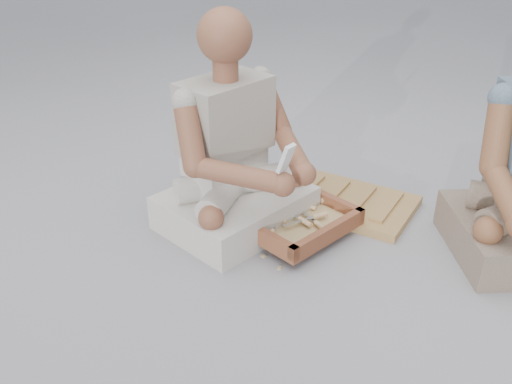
% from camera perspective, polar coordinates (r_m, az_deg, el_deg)
% --- Properties ---
extents(ground, '(60.00, 60.00, 0.00)m').
position_cam_1_polar(ground, '(2.18, 0.46, -9.52)').
color(ground, '#949499').
rests_on(ground, ground).
extents(carved_panel, '(0.64, 0.45, 0.04)m').
position_cam_1_polar(carved_panel, '(2.72, 9.01, -0.99)').
color(carved_panel, olive).
rests_on(carved_panel, ground).
extents(tool_tray, '(0.68, 0.61, 0.07)m').
position_cam_1_polar(tool_tray, '(2.51, 2.59, -2.13)').
color(tool_tray, brown).
rests_on(tool_tray, carved_panel).
extents(chisel_0, '(0.21, 0.11, 0.02)m').
position_cam_1_polar(chisel_0, '(2.44, 4.59, -2.77)').
color(chisel_0, silver).
rests_on(chisel_0, tool_tray).
extents(chisel_1, '(0.07, 0.22, 0.02)m').
position_cam_1_polar(chisel_1, '(2.51, 0.45, -1.90)').
color(chisel_1, silver).
rests_on(chisel_1, tool_tray).
extents(chisel_2, '(0.22, 0.02, 0.02)m').
position_cam_1_polar(chisel_2, '(2.56, 4.82, -1.39)').
color(chisel_2, silver).
rests_on(chisel_2, tool_tray).
extents(chisel_3, '(0.16, 0.17, 0.02)m').
position_cam_1_polar(chisel_3, '(2.58, 3.56, -0.97)').
color(chisel_3, silver).
rests_on(chisel_3, tool_tray).
extents(chisel_4, '(0.12, 0.20, 0.02)m').
position_cam_1_polar(chisel_4, '(2.59, 6.73, -0.83)').
color(chisel_4, silver).
rests_on(chisel_4, tool_tray).
extents(chisel_5, '(0.15, 0.18, 0.02)m').
position_cam_1_polar(chisel_5, '(2.53, 1.58, -1.65)').
color(chisel_5, silver).
rests_on(chisel_5, tool_tray).
extents(chisel_6, '(0.14, 0.19, 0.02)m').
position_cam_1_polar(chisel_6, '(2.45, 6.02, -2.46)').
color(chisel_6, silver).
rests_on(chisel_6, tool_tray).
extents(chisel_7, '(0.14, 0.19, 0.02)m').
position_cam_1_polar(chisel_7, '(2.46, 2.67, -2.52)').
color(chisel_7, silver).
rests_on(chisel_7, tool_tray).
extents(chisel_8, '(0.07, 0.22, 0.02)m').
position_cam_1_polar(chisel_8, '(2.34, 1.59, -4.07)').
color(chisel_8, silver).
rests_on(chisel_8, tool_tray).
extents(chisel_9, '(0.19, 0.14, 0.02)m').
position_cam_1_polar(chisel_9, '(2.42, 6.19, -3.19)').
color(chisel_9, silver).
rests_on(chisel_9, tool_tray).
extents(wood_chip_0, '(0.02, 0.02, 0.00)m').
position_cam_1_polar(wood_chip_0, '(2.82, 4.94, -0.09)').
color(wood_chip_0, tan).
rests_on(wood_chip_0, ground).
extents(wood_chip_1, '(0.02, 0.02, 0.00)m').
position_cam_1_polar(wood_chip_1, '(2.55, 7.62, -3.62)').
color(wood_chip_1, tan).
rests_on(wood_chip_1, ground).
extents(wood_chip_2, '(0.02, 0.02, 0.00)m').
position_cam_1_polar(wood_chip_2, '(2.61, -3.09, -2.49)').
color(wood_chip_2, tan).
rests_on(wood_chip_2, ground).
extents(wood_chip_3, '(0.02, 0.02, 0.00)m').
position_cam_1_polar(wood_chip_3, '(2.68, -3.94, -1.64)').
color(wood_chip_3, tan).
rests_on(wood_chip_3, ground).
extents(wood_chip_4, '(0.02, 0.02, 0.00)m').
position_cam_1_polar(wood_chip_4, '(2.68, 3.03, -1.59)').
color(wood_chip_4, tan).
rests_on(wood_chip_4, ground).
extents(wood_chip_5, '(0.02, 0.02, 0.00)m').
position_cam_1_polar(wood_chip_5, '(2.34, -1.26, -6.55)').
color(wood_chip_5, tan).
rests_on(wood_chip_5, ground).
extents(wood_chip_6, '(0.02, 0.02, 0.00)m').
position_cam_1_polar(wood_chip_6, '(2.38, 4.85, -5.94)').
color(wood_chip_6, tan).
rests_on(wood_chip_6, ground).
extents(wood_chip_7, '(0.02, 0.02, 0.00)m').
position_cam_1_polar(wood_chip_7, '(2.53, 2.37, -3.55)').
color(wood_chip_7, tan).
rests_on(wood_chip_7, ground).
extents(wood_chip_8, '(0.02, 0.02, 0.00)m').
position_cam_1_polar(wood_chip_8, '(2.66, 7.65, -2.06)').
color(wood_chip_8, tan).
rests_on(wood_chip_8, ground).
extents(wood_chip_9, '(0.02, 0.02, 0.00)m').
position_cam_1_polar(wood_chip_9, '(2.36, 4.64, -6.27)').
color(wood_chip_9, tan).
rests_on(wood_chip_9, ground).
extents(wood_chip_10, '(0.02, 0.02, 0.00)m').
position_cam_1_polar(wood_chip_10, '(2.28, 2.36, -7.61)').
color(wood_chip_10, tan).
rests_on(wood_chip_10, ground).
extents(wood_chip_11, '(0.02, 0.02, 0.00)m').
position_cam_1_polar(wood_chip_11, '(2.35, 0.76, -6.44)').
color(wood_chip_11, tan).
rests_on(wood_chip_11, ground).
extents(wood_chip_12, '(0.02, 0.02, 0.00)m').
position_cam_1_polar(wood_chip_12, '(2.62, 4.53, -2.40)').
color(wood_chip_12, tan).
rests_on(wood_chip_12, ground).
extents(craftsman, '(0.70, 0.72, 0.94)m').
position_cam_1_polar(craftsman, '(2.42, -2.24, 3.39)').
color(craftsman, beige).
rests_on(craftsman, ground).
extents(mobile_phone, '(0.07, 0.06, 0.12)m').
position_cam_1_polar(mobile_phone, '(2.11, 3.02, 3.38)').
color(mobile_phone, silver).
rests_on(mobile_phone, craftsman).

